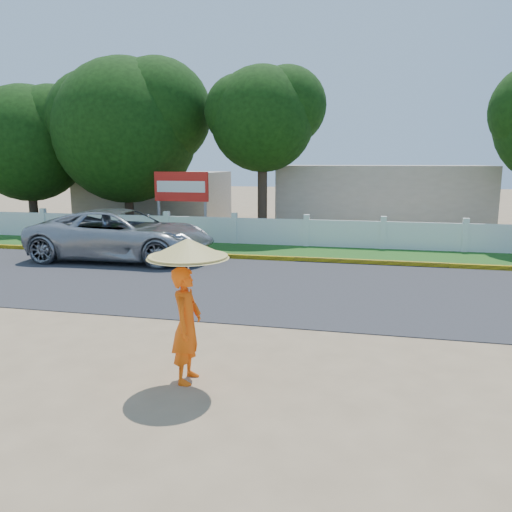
# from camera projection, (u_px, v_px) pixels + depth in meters

# --- Properties ---
(ground) EXTENTS (120.00, 120.00, 0.00)m
(ground) POSITION_uv_depth(u_px,v_px,m) (233.00, 342.00, 9.47)
(ground) COLOR #9E8460
(ground) RESTS_ON ground
(road) EXTENTS (60.00, 7.00, 0.02)m
(road) POSITION_uv_depth(u_px,v_px,m) (276.00, 285.00, 13.78)
(road) COLOR #38383A
(road) RESTS_ON ground
(grass_verge) EXTENTS (60.00, 3.50, 0.03)m
(grass_verge) POSITION_uv_depth(u_px,v_px,m) (301.00, 252.00, 18.81)
(grass_verge) COLOR #2D601E
(grass_verge) RESTS_ON ground
(curb) EXTENTS (40.00, 0.18, 0.16)m
(curb) POSITION_uv_depth(u_px,v_px,m) (295.00, 259.00, 17.17)
(curb) COLOR yellow
(curb) RESTS_ON ground
(fence) EXTENTS (40.00, 0.10, 1.10)m
(fence) POSITION_uv_depth(u_px,v_px,m) (306.00, 233.00, 20.10)
(fence) COLOR silver
(fence) RESTS_ON ground
(building_near) EXTENTS (10.00, 6.00, 3.20)m
(building_near) POSITION_uv_depth(u_px,v_px,m) (381.00, 197.00, 25.77)
(building_near) COLOR #B7AD99
(building_near) RESTS_ON ground
(building_far) EXTENTS (8.00, 5.00, 2.80)m
(building_far) POSITION_uv_depth(u_px,v_px,m) (155.00, 196.00, 29.59)
(building_far) COLOR #B7AD99
(building_far) RESTS_ON ground
(vehicle) EXTENTS (6.44, 3.12, 1.77)m
(vehicle) POSITION_uv_depth(u_px,v_px,m) (123.00, 235.00, 17.34)
(vehicle) COLOR #9A9DA2
(vehicle) RESTS_ON ground
(monk_with_parasol) EXTENTS (1.24, 1.24, 2.26)m
(monk_with_parasol) POSITION_uv_depth(u_px,v_px,m) (187.00, 289.00, 7.54)
(monk_with_parasol) COLOR #FF5B0D
(monk_with_parasol) RESTS_ON ground
(billboard) EXTENTS (2.50, 0.13, 2.95)m
(billboard) POSITION_uv_depth(u_px,v_px,m) (181.00, 190.00, 22.10)
(billboard) COLOR gray
(billboard) RESTS_ON ground
(tree_row) EXTENTS (35.54, 7.28, 8.40)m
(tree_row) POSITION_uv_depth(u_px,v_px,m) (286.00, 128.00, 22.45)
(tree_row) COLOR #473828
(tree_row) RESTS_ON ground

